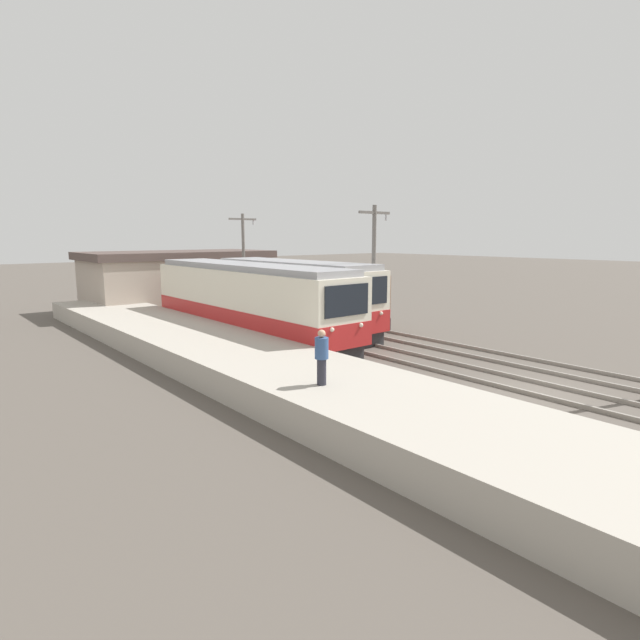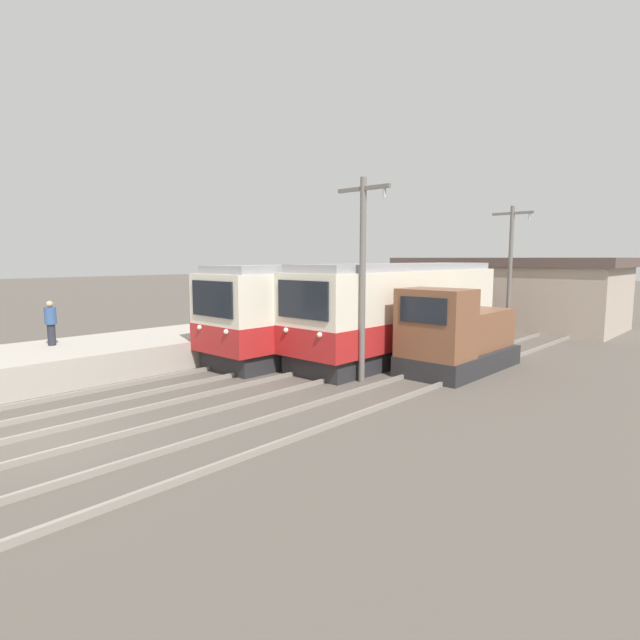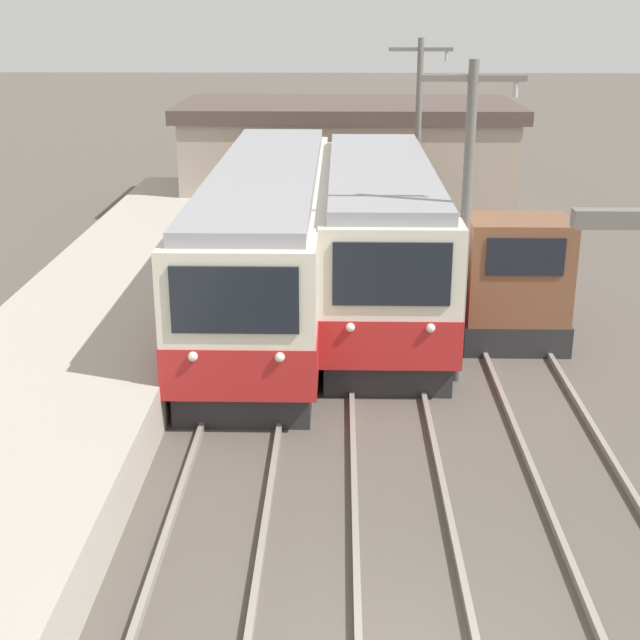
% 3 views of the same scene
% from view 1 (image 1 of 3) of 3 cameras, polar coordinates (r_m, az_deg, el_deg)
% --- Properties ---
extents(ground_plane, '(200.00, 200.00, 0.00)m').
position_cam_1_polar(ground_plane, '(18.02, 23.66, -7.58)').
color(ground_plane, '#564F47').
extents(platform_left, '(4.50, 54.00, 0.98)m').
position_cam_1_polar(platform_left, '(12.79, 11.01, -11.55)').
color(platform_left, '#ADA599').
rests_on(platform_left, ground).
extents(track_left, '(1.54, 60.00, 0.14)m').
position_cam_1_polar(track_left, '(15.79, 19.42, -9.42)').
color(track_left, gray).
rests_on(track_left, ground).
extents(track_center, '(1.54, 60.00, 0.14)m').
position_cam_1_polar(track_center, '(18.17, 23.96, -7.23)').
color(track_center, gray).
rests_on(track_center, ground).
extents(track_right, '(1.54, 60.00, 0.14)m').
position_cam_1_polar(track_right, '(20.84, 27.60, -5.41)').
color(track_right, gray).
rests_on(track_right, ground).
extents(commuter_train_left, '(2.84, 14.42, 3.74)m').
position_cam_1_polar(commuter_train_left, '(24.92, -8.28, 1.78)').
color(commuter_train_left, '#28282B').
rests_on(commuter_train_left, ground).
extents(commuter_train_center, '(2.84, 11.38, 3.79)m').
position_cam_1_polar(commuter_train_center, '(26.49, -3.14, 2.37)').
color(commuter_train_center, '#28282B').
rests_on(commuter_train_center, ground).
extents(shunting_locomotive, '(2.40, 5.19, 3.00)m').
position_cam_1_polar(shunting_locomotive, '(27.78, 2.96, 1.56)').
color(shunting_locomotive, '#28282B').
rests_on(shunting_locomotive, ground).
extents(catenary_mast_mid, '(2.00, 0.20, 6.50)m').
position_cam_1_polar(catenary_mast_mid, '(24.02, 6.16, 5.93)').
color(catenary_mast_mid, slate).
rests_on(catenary_mast_mid, ground).
extents(catenary_mast_far, '(2.00, 0.20, 6.50)m').
position_cam_1_polar(catenary_mast_far, '(33.17, -8.70, 6.86)').
color(catenary_mast_far, slate).
rests_on(catenary_mast_far, ground).
extents(person_on_platform, '(0.38, 0.38, 1.56)m').
position_cam_1_polar(person_on_platform, '(13.75, 0.19, -4.05)').
color(person_on_platform, '#282833').
rests_on(person_on_platform, platform_left).
extents(station_building, '(12.60, 6.30, 4.03)m').
position_cam_1_polar(station_building, '(36.78, -15.83, 4.47)').
color(station_building, '#AD9E8E').
rests_on(station_building, ground).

